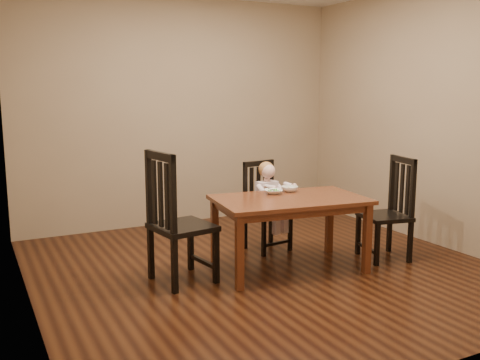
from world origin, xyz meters
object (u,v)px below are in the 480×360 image
toddler (268,197)px  bowl_veg (290,189)px  bowl_peas (273,192)px  dining_table (290,206)px  chair_right (389,210)px  chair_child (265,208)px  chair_left (176,221)px

toddler → bowl_veg: toddler is taller
bowl_peas → dining_table: bearing=-80.1°
chair_right → toddler: 1.19m
chair_child → toddler: (0.01, -0.05, 0.12)m
toddler → chair_left: bearing=14.4°
toddler → chair_right: bearing=132.3°
chair_right → bowl_peas: bearing=82.0°
dining_table → chair_child: bearing=79.6°
dining_table → chair_child: size_ratio=1.57×
chair_left → bowl_peas: chair_left is taller
chair_right → toddler: (-0.91, 0.77, 0.08)m
chair_left → toddler: chair_left is taller
dining_table → chair_right: (1.03, -0.16, -0.11)m
chair_child → chair_right: 1.22m
chair_left → bowl_veg: bearing=86.3°
dining_table → bowl_peas: (-0.04, 0.22, 0.10)m
dining_table → bowl_veg: bowl_veg is taller
chair_child → chair_right: size_ratio=0.91×
chair_child → chair_left: size_ratio=0.80×
bowl_peas → bowl_veg: (0.20, 0.03, 0.00)m
chair_left → toddler: bearing=103.1°
chair_left → dining_table: bearing=73.2°
chair_child → dining_table: bearing=72.2°
dining_table → bowl_peas: 0.25m
bowl_peas → bowl_veg: bearing=7.8°
dining_table → bowl_peas: bowl_peas is taller
dining_table → chair_right: 1.05m
chair_left → bowl_veg: size_ratio=6.98×
chair_right → bowl_peas: chair_right is taller
bowl_peas → bowl_veg: 0.20m
chair_right → toddler: size_ratio=2.09×
chair_left → chair_right: (2.06, -0.31, -0.07)m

